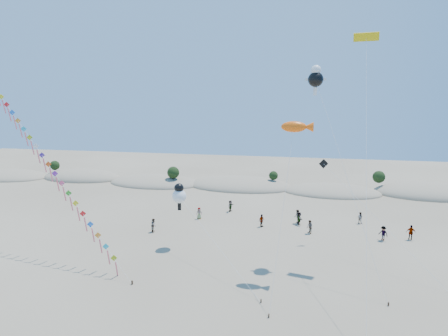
% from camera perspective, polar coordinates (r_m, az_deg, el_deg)
% --- Properties ---
extents(dune_ridge, '(145.30, 11.49, 5.57)m').
position_cam_1_polar(dune_ridge, '(67.82, 3.31, -2.79)').
color(dune_ridge, gray).
rests_on(dune_ridge, ground).
extents(kite_train, '(26.50, 12.49, 22.69)m').
position_cam_1_polar(kite_train, '(44.57, -27.39, 3.88)').
color(kite_train, '#3F2D1E').
rests_on(kite_train, ground).
extents(fish_kite, '(3.04, 9.02, 14.07)m').
position_cam_1_polar(fish_kite, '(34.03, 11.11, 6.12)').
color(fish_kite, '#3F2D1E').
rests_on(fish_kite, ground).
extents(cartoon_kite_low, '(10.71, 10.83, 7.04)m').
position_cam_1_polar(cartoon_kite_low, '(40.70, -6.84, -4.05)').
color(cartoon_kite_low, '#3F2D1E').
rests_on(cartoon_kite_low, ground).
extents(cartoon_kite_high, '(7.04, 10.16, 19.19)m').
position_cam_1_polar(cartoon_kite_high, '(38.27, 13.82, 13.18)').
color(cartoon_kite_high, '#3F2D1E').
rests_on(cartoon_kite_high, ground).
extents(parafoil_kite, '(2.72, 18.48, 22.21)m').
position_cam_1_polar(parafoil_kite, '(39.64, 20.86, 17.57)').
color(parafoil_kite, '#3F2D1E').
rests_on(parafoil_kite, ground).
extents(dark_kite, '(10.64, 10.96, 9.37)m').
position_cam_1_polar(dark_kite, '(41.20, 18.61, -3.25)').
color(dark_kite, '#3F2D1E').
rests_on(dark_kite, ground).
extents(beachgoers, '(30.78, 10.98, 1.83)m').
position_cam_1_polar(beachgoers, '(48.24, 10.02, -7.87)').
color(beachgoers, slate).
rests_on(beachgoers, ground).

